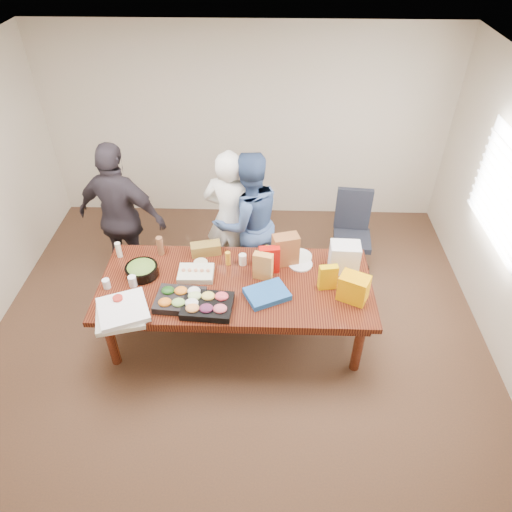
{
  "coord_description": "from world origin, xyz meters",
  "views": [
    {
      "loc": [
        0.32,
        -3.57,
        4.01
      ],
      "look_at": [
        0.21,
        0.1,
        1.03
      ],
      "focal_mm": 33.0,
      "sensor_mm": 36.0,
      "label": 1
    }
  ],
  "objects_px": {
    "person_center": "(230,219)",
    "office_chair": "(352,237)",
    "person_right": "(248,222)",
    "conference_table": "(237,309)",
    "salad_bowl": "(142,271)",
    "sheet_cake": "(196,273)"
  },
  "relations": [
    {
      "from": "person_center",
      "to": "office_chair",
      "type": "bearing_deg",
      "value": -158.75
    },
    {
      "from": "person_center",
      "to": "person_right",
      "type": "bearing_deg",
      "value": -178.04
    },
    {
      "from": "office_chair",
      "to": "person_center",
      "type": "bearing_deg",
      "value": -167.75
    },
    {
      "from": "person_center",
      "to": "person_right",
      "type": "xyz_separation_m",
      "value": [
        0.21,
        -0.05,
        -0.0
      ]
    },
    {
      "from": "conference_table",
      "to": "salad_bowl",
      "type": "height_order",
      "value": "salad_bowl"
    },
    {
      "from": "sheet_cake",
      "to": "salad_bowl",
      "type": "height_order",
      "value": "salad_bowl"
    },
    {
      "from": "person_right",
      "to": "sheet_cake",
      "type": "xyz_separation_m",
      "value": [
        -0.51,
        -0.82,
        -0.09
      ]
    },
    {
      "from": "person_right",
      "to": "sheet_cake",
      "type": "bearing_deg",
      "value": 33.48
    },
    {
      "from": "office_chair",
      "to": "person_center",
      "type": "height_order",
      "value": "person_center"
    },
    {
      "from": "conference_table",
      "to": "office_chair",
      "type": "relative_size",
      "value": 2.71
    },
    {
      "from": "office_chair",
      "to": "sheet_cake",
      "type": "xyz_separation_m",
      "value": [
        -1.79,
        -1.05,
        0.26
      ]
    },
    {
      "from": "person_center",
      "to": "sheet_cake",
      "type": "bearing_deg",
      "value": 85.65
    },
    {
      "from": "salad_bowl",
      "to": "sheet_cake",
      "type": "bearing_deg",
      "value": -0.06
    },
    {
      "from": "conference_table",
      "to": "person_center",
      "type": "xyz_separation_m",
      "value": [
        -0.12,
        0.97,
        0.5
      ]
    },
    {
      "from": "person_center",
      "to": "sheet_cake",
      "type": "distance_m",
      "value": 0.93
    },
    {
      "from": "office_chair",
      "to": "salad_bowl",
      "type": "distance_m",
      "value": 2.6
    },
    {
      "from": "conference_table",
      "to": "salad_bowl",
      "type": "bearing_deg",
      "value": 174.23
    },
    {
      "from": "sheet_cake",
      "to": "salad_bowl",
      "type": "bearing_deg",
      "value": 178.56
    },
    {
      "from": "office_chair",
      "to": "person_center",
      "type": "distance_m",
      "value": 1.55
    },
    {
      "from": "office_chair",
      "to": "salad_bowl",
      "type": "xyz_separation_m",
      "value": [
        -2.36,
        -1.05,
        0.29
      ]
    },
    {
      "from": "office_chair",
      "to": "sheet_cake",
      "type": "height_order",
      "value": "office_chair"
    },
    {
      "from": "person_right",
      "to": "salad_bowl",
      "type": "height_order",
      "value": "person_right"
    }
  ]
}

